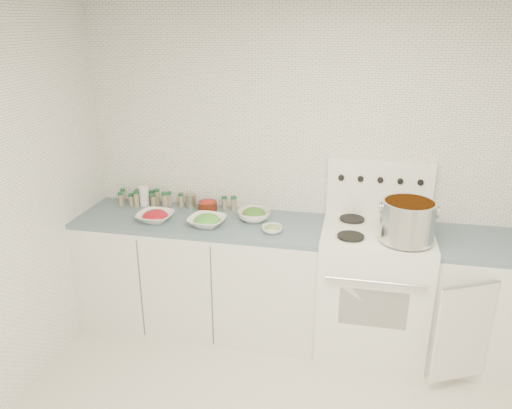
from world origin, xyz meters
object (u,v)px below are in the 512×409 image
stove (372,285)px  bowl_tomato (155,216)px  stock_pot (408,219)px  bowl_snowpea (207,221)px

stove → bowl_tomato: size_ratio=4.87×
stock_pot → bowl_snowpea: size_ratio=1.26×
stock_pot → bowl_snowpea: (-1.39, 0.07, -0.15)m
stove → stock_pot: size_ratio=3.66×
stock_pot → bowl_tomato: size_ratio=1.33×
stock_pot → bowl_tomato: 1.80m
bowl_tomato → bowl_snowpea: 0.40m
stove → stock_pot: stove is taller
stove → bowl_snowpea: (-1.21, -0.10, 0.44)m
stock_pot → bowl_snowpea: bearing=177.2°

